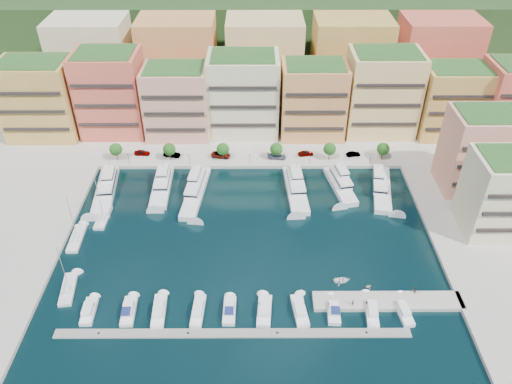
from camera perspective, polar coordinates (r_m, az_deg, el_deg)
ground at (r=125.28m, az=-0.83°, el=-4.98°), size 400.00×400.00×0.00m
north_quay at (r=176.62m, az=-0.66°, el=8.44°), size 220.00×64.00×2.00m
east_quay at (r=133.84m, az=26.93°, el=-6.65°), size 34.00×76.00×2.00m
hillside at (r=220.17m, az=-0.58°, el=14.31°), size 240.00×40.00×58.00m
south_pontoon at (r=104.75m, az=-2.68°, el=-15.89°), size 72.00×2.20×0.35m
finger_pier at (r=113.37m, az=14.77°, el=-12.15°), size 32.00×5.00×2.00m
apartment_0 at (r=173.55m, az=-23.42°, el=9.75°), size 22.00×16.50×24.80m
apartment_1 at (r=167.56m, az=-16.22°, el=10.81°), size 20.00×16.50×26.80m
apartment_2 at (r=162.18m, az=-9.00°, el=10.18°), size 20.00×15.50×22.80m
apartment_3 at (r=161.51m, az=-1.44°, el=11.10°), size 22.00×16.50×25.80m
apartment_4 at (r=161.17m, az=6.53°, el=10.42°), size 20.00×15.50×23.80m
apartment_5 at (r=166.27m, az=14.19°, el=10.95°), size 22.00×16.50×26.80m
apartment_6 at (r=172.07m, az=21.44°, el=9.65°), size 20.00×15.50×22.80m
apartment_east_a at (r=147.05m, az=24.20°, el=4.30°), size 18.00×14.50×22.80m
apartment_east_b at (r=134.11m, az=26.66°, el=-0.20°), size 18.00×14.50×20.80m
backblock_0 at (r=189.42m, az=-18.09°, el=14.00°), size 26.00×18.00×30.00m
backblock_1 at (r=182.73m, az=-8.80°, el=14.54°), size 26.00×18.00×30.00m
backblock_2 at (r=180.83m, az=0.96°, el=14.71°), size 26.00×18.00×30.00m
backblock_3 at (r=183.87m, az=10.66°, el=14.48°), size 26.00×18.00×30.00m
backblock_4 at (r=191.62m, az=19.78°, el=13.91°), size 26.00×18.00×30.00m
tree_0 at (r=155.16m, az=-15.73°, el=4.71°), size 3.80×3.80×5.65m
tree_1 at (r=151.66m, az=-9.88°, el=4.83°), size 3.80×3.80×5.65m
tree_2 at (r=149.80m, az=-3.81°, el=4.91°), size 3.80×3.80×5.65m
tree_3 at (r=149.64m, az=2.33°, el=4.92°), size 3.80×3.80×5.65m
tree_4 at (r=151.18m, az=8.43°, el=4.89°), size 3.80×3.80×5.65m
tree_5 at (r=154.38m, az=14.33°, el=4.80°), size 3.80×3.80×5.65m
lamppost_0 at (r=152.71m, az=-14.41°, el=4.00°), size 0.30×0.30×4.20m
lamppost_1 at (r=149.31m, az=-7.69°, el=4.11°), size 0.30×0.30×4.20m
lamppost_2 at (r=148.04m, az=-0.74°, el=4.16°), size 0.30×0.30×4.20m
lamppost_3 at (r=148.95m, az=6.21°, el=4.14°), size 0.30×0.30×4.20m
lamppost_4 at (r=152.00m, az=12.99°, el=4.07°), size 0.30×0.30×4.20m
yacht_0 at (r=145.27m, az=-16.77°, el=0.46°), size 7.23×22.72×7.30m
yacht_1 at (r=142.83m, az=-10.68°, el=0.78°), size 5.24×19.21×7.30m
yacht_2 at (r=139.63m, az=-6.89°, el=0.34°), size 6.83×24.08×7.30m
yacht_4 at (r=139.89m, az=4.54°, el=0.53°), size 6.39×22.08×7.30m
yacht_5 at (r=142.89m, az=9.59°, el=1.00°), size 7.69×18.47×7.30m
yacht_6 at (r=144.06m, az=14.14°, el=0.64°), size 8.10×21.71×7.30m
cruiser_0 at (r=113.15m, az=-18.56°, el=-12.80°), size 2.85×7.37×2.55m
cruiser_1 at (r=110.82m, az=-14.35°, el=-13.07°), size 3.07×7.85×2.66m
cruiser_2 at (r=109.49m, az=-11.02°, el=-13.23°), size 3.04×8.94×2.55m
cruiser_3 at (r=108.29m, az=-6.63°, el=-13.37°), size 2.86×8.54×2.55m
cruiser_4 at (r=107.74m, az=-3.06°, el=-13.42°), size 2.71×7.31×2.66m
cruiser_5 at (r=107.65m, az=0.97°, el=-13.43°), size 3.47×8.36×2.55m
cruiser_6 at (r=108.04m, az=5.03°, el=-13.38°), size 3.63×8.70×2.55m
cruiser_7 at (r=108.87m, az=8.86°, el=-13.26°), size 3.09×7.42×2.66m
cruiser_8 at (r=110.39m, az=13.08°, el=-13.07°), size 3.21×9.07×2.55m
cruiser_9 at (r=112.04m, az=16.44°, el=-12.87°), size 3.29×8.51×2.55m
sailboat_0 at (r=119.31m, az=-20.67°, el=-10.40°), size 4.01×9.82×13.20m
sailboat_2 at (r=135.94m, az=-17.07°, el=-2.87°), size 2.91×9.33×13.20m
sailboat_1 at (r=131.57m, az=-19.81°, el=-5.05°), size 3.18×10.20×13.20m
tender_0 at (r=115.30m, az=9.80°, el=-9.92°), size 4.14×3.24×0.78m
tender_1 at (r=115.20m, az=12.72°, el=-10.47°), size 1.77×1.65×0.76m
car_0 at (r=157.35m, az=-12.89°, el=4.42°), size 4.84×2.21×1.61m
car_1 at (r=154.72m, az=-9.61°, el=4.28°), size 5.28×2.68×1.66m
car_2 at (r=152.72m, az=-4.04°, el=4.27°), size 6.20×3.84×1.60m
car_3 at (r=151.82m, az=2.39°, el=4.12°), size 5.80×2.88×1.62m
car_4 at (r=153.91m, az=5.70°, el=4.45°), size 4.92×2.58×1.60m
car_5 at (r=155.72m, az=11.06°, el=4.27°), size 4.44×2.17×1.40m
person_0 at (r=109.43m, az=11.01°, el=-12.28°), size 0.49×0.64×1.56m
person_1 at (r=114.96m, az=17.68°, el=-10.59°), size 1.01×0.86×1.80m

